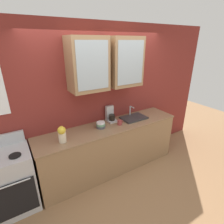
{
  "coord_description": "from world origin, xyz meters",
  "views": [
    {
      "loc": [
        -1.46,
        -2.42,
        2.35
      ],
      "look_at": [
        0.03,
        0.0,
        1.2
      ],
      "focal_mm": 28.04,
      "sensor_mm": 36.0,
      "label": 1
    }
  ],
  "objects_px": {
    "stove_range": "(9,182)",
    "cup_near_sink": "(120,122)",
    "coffee_maker": "(111,115)",
    "sink_faucet": "(134,117)",
    "bowl_stack": "(101,125)",
    "vase": "(62,134)"
  },
  "relations": [
    {
      "from": "stove_range",
      "to": "cup_near_sink",
      "type": "bearing_deg",
      "value": -1.57
    },
    {
      "from": "stove_range",
      "to": "coffee_maker",
      "type": "relative_size",
      "value": 3.85
    },
    {
      "from": "sink_faucet",
      "to": "bowl_stack",
      "type": "distance_m",
      "value": 0.74
    },
    {
      "from": "stove_range",
      "to": "vase",
      "type": "xyz_separation_m",
      "value": [
        0.8,
        -0.09,
        0.59
      ]
    },
    {
      "from": "stove_range",
      "to": "bowl_stack",
      "type": "bearing_deg",
      "value": 1.08
    },
    {
      "from": "bowl_stack",
      "to": "coffee_maker",
      "type": "distance_m",
      "value": 0.34
    },
    {
      "from": "vase",
      "to": "coffee_maker",
      "type": "bearing_deg",
      "value": 15.13
    },
    {
      "from": "cup_near_sink",
      "to": "stove_range",
      "type": "bearing_deg",
      "value": 178.43
    },
    {
      "from": "sink_faucet",
      "to": "coffee_maker",
      "type": "height_order",
      "value": "coffee_maker"
    },
    {
      "from": "bowl_stack",
      "to": "cup_near_sink",
      "type": "relative_size",
      "value": 1.38
    },
    {
      "from": "vase",
      "to": "coffee_maker",
      "type": "height_order",
      "value": "coffee_maker"
    },
    {
      "from": "sink_faucet",
      "to": "stove_range",
      "type": "bearing_deg",
      "value": -179.06
    },
    {
      "from": "sink_faucet",
      "to": "coffee_maker",
      "type": "bearing_deg",
      "value": 161.24
    },
    {
      "from": "stove_range",
      "to": "coffee_maker",
      "type": "xyz_separation_m",
      "value": [
        1.81,
        0.19,
        0.57
      ]
    },
    {
      "from": "bowl_stack",
      "to": "coffee_maker",
      "type": "xyz_separation_m",
      "value": [
        0.3,
        0.16,
        0.06
      ]
    },
    {
      "from": "bowl_stack",
      "to": "sink_faucet",
      "type": "bearing_deg",
      "value": 0.66
    },
    {
      "from": "bowl_stack",
      "to": "vase",
      "type": "distance_m",
      "value": 0.72
    },
    {
      "from": "sink_faucet",
      "to": "bowl_stack",
      "type": "height_order",
      "value": "sink_faucet"
    },
    {
      "from": "coffee_maker",
      "to": "stove_range",
      "type": "bearing_deg",
      "value": -174.09
    },
    {
      "from": "vase",
      "to": "stove_range",
      "type": "bearing_deg",
      "value": 173.91
    },
    {
      "from": "bowl_stack",
      "to": "cup_near_sink",
      "type": "distance_m",
      "value": 0.36
    },
    {
      "from": "vase",
      "to": "cup_near_sink",
      "type": "height_order",
      "value": "vase"
    }
  ]
}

